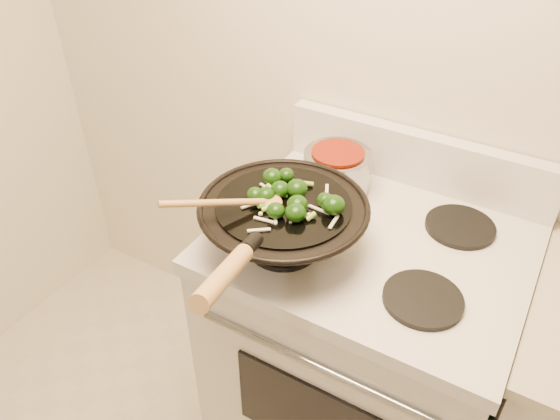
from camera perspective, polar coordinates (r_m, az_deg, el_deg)
The scene contains 5 objects.
stove at distance 1.74m, azimuth 8.22°, elevation -14.28°, with size 0.78×0.67×1.08m.
wok at distance 1.31m, azimuth 0.31°, elevation -1.38°, with size 0.41×0.67×0.28m.
stirfry at distance 1.28m, azimuth 1.29°, elevation 1.44°, with size 0.23×0.26×0.05m.
wooden_spoon at distance 1.24m, azimuth -4.09°, elevation 0.84°, with size 0.20×0.25×0.08m.
saucepan at distance 1.54m, azimuth 5.93°, elevation 4.28°, with size 0.19×0.31×0.11m.
Camera 1 is at (0.05, 0.12, 1.82)m, focal length 35.00 mm.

